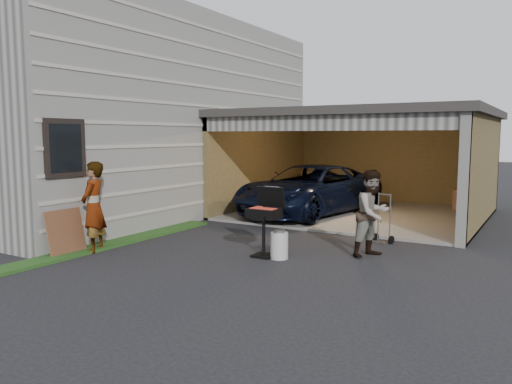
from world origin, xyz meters
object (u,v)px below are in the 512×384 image
woman (94,207)px  bbq_grill (265,216)px  minivan (309,192)px  man (373,213)px  plywood_panel (66,233)px  hand_truck (382,233)px  propane_tank (279,246)px

woman → bbq_grill: woman is taller
bbq_grill → minivan: bearing=105.2°
minivan → bbq_grill: size_ratio=3.80×
man → plywood_panel: size_ratio=1.85×
plywood_panel → hand_truck: size_ratio=0.84×
woman → propane_tank: (3.31, 1.35, -0.63)m
bbq_grill → propane_tank: size_ratio=2.65×
minivan → woman: bearing=-96.3°
minivan → man: (2.97, -3.65, 0.13)m
plywood_panel → hand_truck: hand_truck is taller
minivan → propane_tank: size_ratio=10.08×
woman → plywood_panel: 0.69m
woman → minivan: bearing=140.6°
minivan → plywood_panel: bearing=-97.2°
bbq_grill → hand_truck: bearing=56.2°
plywood_panel → hand_truck: 6.29m
bbq_grill → hand_truck: 2.80m
propane_tank → hand_truck: 2.59m
man → hand_truck: 1.39m
woman → man: bearing=93.5°
man → bbq_grill: (-1.70, -1.04, -0.04)m
man → bbq_grill: man is taller
woman → man: 5.28m
minivan → plywood_panel: (-1.97, -6.52, -0.25)m
woman → plywood_panel: woman is taller
man → plywood_panel: bearing=144.4°
minivan → propane_tank: minivan is taller
hand_truck → man: bearing=-62.7°
minivan → hand_truck: 3.72m
hand_truck → bbq_grill: bearing=-104.6°
propane_tank → plywood_panel: 4.00m
hand_truck → propane_tank: bearing=-98.8°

